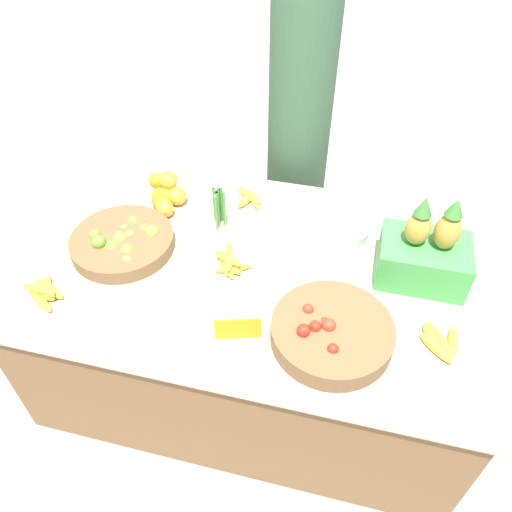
{
  "coord_description": "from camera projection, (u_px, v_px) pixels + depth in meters",
  "views": [
    {
      "loc": [
        0.33,
        -1.32,
        2.01
      ],
      "look_at": [
        0.0,
        0.0,
        0.7
      ],
      "focal_mm": 35.0,
      "sensor_mm": 36.0,
      "label": 1
    }
  ],
  "objects": [
    {
      "name": "price_sign",
      "position": [
        238.0,
        329.0,
        1.64
      ],
      "size": [
        0.15,
        0.05,
        0.1
      ],
      "rotation": [
        0.0,
        0.0,
        0.29
      ],
      "color": "orange",
      "rests_on": "market_table"
    },
    {
      "name": "veg_bundle",
      "position": [
        218.0,
        208.0,
        2.04
      ],
      "size": [
        0.06,
        0.07,
        0.17
      ],
      "color": "#4C8E42",
      "rests_on": "market_table"
    },
    {
      "name": "orange_pile",
      "position": [
        165.0,
        195.0,
        2.16
      ],
      "size": [
        0.18,
        0.2,
        0.14
      ],
      "color": "orange",
      "rests_on": "market_table"
    },
    {
      "name": "market_table",
      "position": [
        256.0,
        318.0,
        2.15
      ],
      "size": [
        1.76,
        1.12,
        0.65
      ],
      "color": "brown",
      "rests_on": "ground_plane"
    },
    {
      "name": "produce_crate",
      "position": [
        425.0,
        254.0,
        1.81
      ],
      "size": [
        0.32,
        0.23,
        0.37
      ],
      "color": "green",
      "rests_on": "market_table"
    },
    {
      "name": "vendor_person",
      "position": [
        299.0,
        137.0,
        2.44
      ],
      "size": [
        0.3,
        0.3,
        1.59
      ],
      "color": "#385B42",
      "rests_on": "ground_plane"
    },
    {
      "name": "tomato_basket",
      "position": [
        332.0,
        333.0,
        1.64
      ],
      "size": [
        0.41,
        0.41,
        0.11
      ],
      "color": "brown",
      "rests_on": "market_table"
    },
    {
      "name": "banana_bunch_front_right",
      "position": [
        229.0,
        262.0,
        1.9
      ],
      "size": [
        0.16,
        0.17,
        0.06
      ],
      "color": "gold",
      "rests_on": "market_table"
    },
    {
      "name": "lime_bowl",
      "position": [
        123.0,
        242.0,
        1.97
      ],
      "size": [
        0.41,
        0.41,
        0.1
      ],
      "color": "brown",
      "rests_on": "market_table"
    },
    {
      "name": "banana_bunch_front_center",
      "position": [
        43.0,
        292.0,
        1.79
      ],
      "size": [
        0.16,
        0.18,
        0.06
      ],
      "color": "gold",
      "rests_on": "market_table"
    },
    {
      "name": "metal_bowl",
      "position": [
        329.0,
        226.0,
        2.03
      ],
      "size": [
        0.34,
        0.34,
        0.08
      ],
      "color": "silver",
      "rests_on": "market_table"
    },
    {
      "name": "banana_bunch_front_left",
      "position": [
        440.0,
        342.0,
        1.64
      ],
      "size": [
        0.14,
        0.17,
        0.04
      ],
      "color": "gold",
      "rests_on": "market_table"
    },
    {
      "name": "ground_plane",
      "position": [
        256.0,
        361.0,
        2.37
      ],
      "size": [
        12.0,
        12.0,
        0.0
      ],
      "primitive_type": "plane",
      "color": "#ADA599"
    },
    {
      "name": "banana_bunch_middle_right",
      "position": [
        249.0,
        197.0,
        2.21
      ],
      "size": [
        0.14,
        0.16,
        0.04
      ],
      "color": "gold",
      "rests_on": "market_table"
    }
  ]
}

